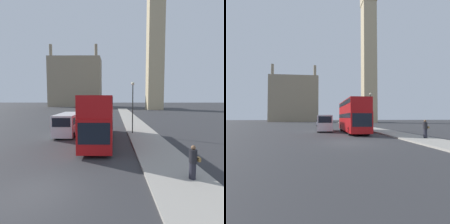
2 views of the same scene
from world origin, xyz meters
The scene contains 9 objects.
ground_plane centered at (0.00, 0.00, 0.00)m, with size 300.00×300.00×0.00m, color #333335.
sidewalk_strip centered at (6.69, 0.00, 0.07)m, with size 3.38×120.00×0.15m.
clock_tower centered at (18.01, 55.84, 36.16)m, with size 5.83×6.00×70.54m.
building_block_distant centered at (-15.04, 78.83, 11.72)m, with size 24.40×11.49×28.49m.
red_double_decker_bus centered at (2.04, 9.44, 2.43)m, with size 2.50×10.67×4.35m.
white_van centered at (-1.75, 12.05, 1.29)m, with size 2.14×5.47×2.41m.
pedestrian centered at (7.28, 1.13, 1.00)m, with size 0.54×0.38×1.70m.
street_lamp centered at (5.52, 12.53, 3.96)m, with size 0.36×0.36×5.82m.
parked_sedan centered at (-2.31, 31.19, 0.70)m, with size 1.86×4.26×1.53m.
Camera 1 is at (3.34, -7.32, 4.17)m, focal length 28.00 mm.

